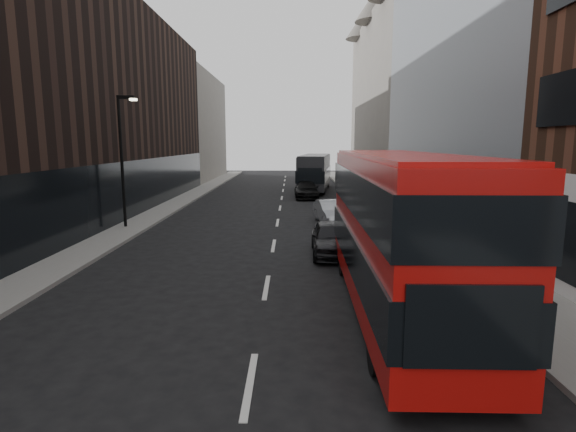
{
  "coord_description": "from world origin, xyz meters",
  "views": [
    {
      "loc": [
        0.81,
        -6.18,
        4.71
      ],
      "look_at": [
        0.72,
        7.27,
        2.5
      ],
      "focal_mm": 28.0,
      "sensor_mm": 36.0,
      "label": 1
    }
  ],
  "objects_px": {
    "car_a": "(332,238)",
    "car_b": "(331,212)",
    "red_bus": "(397,226)",
    "grey_bus": "(315,172)",
    "street_lamp": "(123,152)",
    "car_c": "(306,190)"
  },
  "relations": [
    {
      "from": "street_lamp",
      "to": "red_bus",
      "type": "xyz_separation_m",
      "value": [
        11.94,
        -12.11,
        -1.73
      ]
    },
    {
      "from": "grey_bus",
      "to": "car_c",
      "type": "distance_m",
      "value": 6.07
    },
    {
      "from": "street_lamp",
      "to": "car_c",
      "type": "relative_size",
      "value": 1.43
    },
    {
      "from": "red_bus",
      "to": "car_a",
      "type": "bearing_deg",
      "value": 101.38
    },
    {
      "from": "grey_bus",
      "to": "car_b",
      "type": "xyz_separation_m",
      "value": [
        0.03,
        -18.07,
        -1.2
      ]
    },
    {
      "from": "red_bus",
      "to": "car_a",
      "type": "height_order",
      "value": "red_bus"
    },
    {
      "from": "street_lamp",
      "to": "car_b",
      "type": "distance_m",
      "value": 12.04
    },
    {
      "from": "red_bus",
      "to": "car_b",
      "type": "distance_m",
      "value": 14.05
    },
    {
      "from": "car_c",
      "to": "red_bus",
      "type": "bearing_deg",
      "value": -87.31
    },
    {
      "from": "car_a",
      "to": "car_b",
      "type": "xyz_separation_m",
      "value": [
        0.63,
        7.42,
        -0.04
      ]
    },
    {
      "from": "car_c",
      "to": "grey_bus",
      "type": "bearing_deg",
      "value": 79.24
    },
    {
      "from": "red_bus",
      "to": "car_c",
      "type": "height_order",
      "value": "red_bus"
    },
    {
      "from": "red_bus",
      "to": "grey_bus",
      "type": "relative_size",
      "value": 0.99
    },
    {
      "from": "car_a",
      "to": "car_c",
      "type": "height_order",
      "value": "car_a"
    },
    {
      "from": "street_lamp",
      "to": "red_bus",
      "type": "height_order",
      "value": "street_lamp"
    },
    {
      "from": "street_lamp",
      "to": "car_a",
      "type": "height_order",
      "value": "street_lamp"
    },
    {
      "from": "grey_bus",
      "to": "red_bus",
      "type": "bearing_deg",
      "value": -81.42
    },
    {
      "from": "street_lamp",
      "to": "car_b",
      "type": "relative_size",
      "value": 1.7
    },
    {
      "from": "car_a",
      "to": "car_b",
      "type": "height_order",
      "value": "car_a"
    },
    {
      "from": "car_c",
      "to": "street_lamp",
      "type": "bearing_deg",
      "value": -127.24
    },
    {
      "from": "car_a",
      "to": "car_b",
      "type": "distance_m",
      "value": 7.45
    },
    {
      "from": "street_lamp",
      "to": "red_bus",
      "type": "distance_m",
      "value": 17.1
    }
  ]
}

